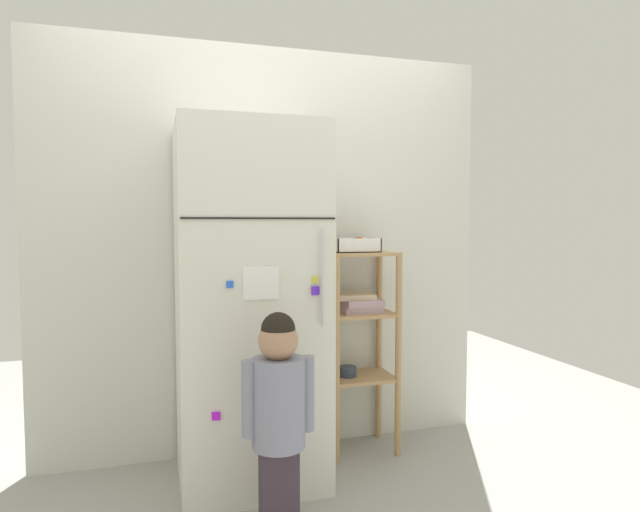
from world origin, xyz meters
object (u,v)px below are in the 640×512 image
at_px(refrigerator, 249,305).
at_px(pantry_shelf_unit, 359,327).
at_px(child_standing, 278,402).
at_px(fruit_bin, 355,246).

distance_m(refrigerator, pantry_shelf_unit, 0.69).
relative_size(refrigerator, pantry_shelf_unit, 1.57).
relative_size(child_standing, pantry_shelf_unit, 0.83).
bearing_deg(child_standing, fruit_bin, 50.56).
height_order(child_standing, pantry_shelf_unit, pantry_shelf_unit).
xyz_separation_m(refrigerator, child_standing, (0.02, -0.56, -0.32)).
height_order(refrigerator, child_standing, refrigerator).
bearing_deg(refrigerator, pantry_shelf_unit, 14.08).
distance_m(child_standing, fruit_bin, 1.13).
xyz_separation_m(child_standing, pantry_shelf_unit, (0.63, 0.72, 0.14)).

